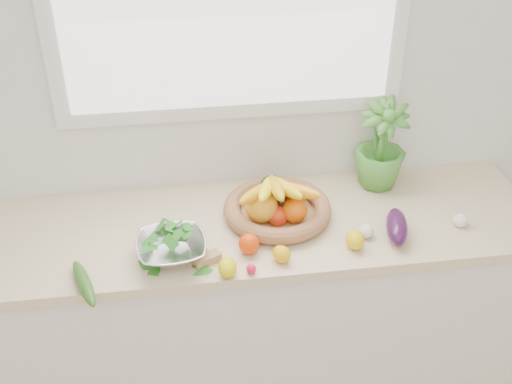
{
  "coord_description": "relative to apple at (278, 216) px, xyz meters",
  "views": [
    {
      "loc": [
        -0.22,
        0.05,
        2.33
      ],
      "look_at": [
        0.05,
        1.93,
        1.05
      ],
      "focal_mm": 45.0,
      "sensor_mm": 36.0,
      "label": 1
    }
  ],
  "objects": [
    {
      "name": "back_wall",
      "position": [
        -0.13,
        0.33,
        0.41
      ],
      "size": [
        4.5,
        0.02,
        2.7
      ],
      "primitive_type": "cube",
      "color": "white",
      "rests_on": "ground"
    },
    {
      "name": "counter_cabinet",
      "position": [
        -0.13,
        0.03,
        -0.51
      ],
      "size": [
        2.2,
        0.58,
        0.86
      ],
      "primitive_type": "cube",
      "color": "silver",
      "rests_on": "ground"
    },
    {
      "name": "countertop",
      "position": [
        -0.13,
        0.03,
        -0.06
      ],
      "size": [
        2.24,
        0.62,
        0.04
      ],
      "primitive_type": "cube",
      "color": "beige",
      "rests_on": "counter_cabinet"
    },
    {
      "name": "orange_loose",
      "position": [
        -0.13,
        -0.14,
        -0.0
      ],
      "size": [
        0.09,
        0.09,
        0.07
      ],
      "primitive_type": "sphere",
      "rotation": [
        0.0,
        0.0,
        0.21
      ],
      "color": "#DD3D06",
      "rests_on": "countertop"
    },
    {
      "name": "lemon_a",
      "position": [
        0.25,
        -0.17,
        -0.01
      ],
      "size": [
        0.07,
        0.08,
        0.06
      ],
      "primitive_type": "ellipsoid",
      "rotation": [
        0.0,
        0.0,
        0.05
      ],
      "color": "yellow",
      "rests_on": "countertop"
    },
    {
      "name": "lemon_b",
      "position": [
        -0.21,
        -0.25,
        -0.01
      ],
      "size": [
        0.07,
        0.08,
        0.06
      ],
      "primitive_type": "ellipsoid",
      "rotation": [
        0.0,
        0.0,
        -0.06
      ],
      "color": "yellow",
      "rests_on": "countertop"
    },
    {
      "name": "lemon_c",
      "position": [
        -0.02,
        -0.21,
        -0.01
      ],
      "size": [
        0.08,
        0.09,
        0.06
      ],
      "primitive_type": "ellipsoid",
      "rotation": [
        0.0,
        0.0,
        0.45
      ],
      "color": "#E7A80C",
      "rests_on": "countertop"
    },
    {
      "name": "apple",
      "position": [
        0.0,
        0.0,
        0.0
      ],
      "size": [
        0.09,
        0.09,
        0.08
      ],
      "primitive_type": "sphere",
      "rotation": [
        0.0,
        0.0,
        0.09
      ],
      "color": "red",
      "rests_on": "countertop"
    },
    {
      "name": "ginger",
      "position": [
        -0.28,
        -0.18,
        -0.02
      ],
      "size": [
        0.1,
        0.08,
        0.03
      ],
      "primitive_type": "cube",
      "rotation": [
        0.0,
        0.0,
        0.46
      ],
      "color": "tan",
      "rests_on": "countertop"
    },
    {
      "name": "garlic_a",
      "position": [
        0.67,
        -0.1,
        -0.02
      ],
      "size": [
        0.08,
        0.08,
        0.05
      ],
      "primitive_type": "ellipsoid",
      "rotation": [
        0.0,
        0.0,
        -0.4
      ],
      "color": "white",
      "rests_on": "countertop"
    },
    {
      "name": "garlic_b",
      "position": [
        0.06,
        0.05,
        -0.02
      ],
      "size": [
        0.05,
        0.05,
        0.04
      ],
      "primitive_type": "ellipsoid",
      "rotation": [
        0.0,
        0.0,
        -0.06
      ],
      "color": "white",
      "rests_on": "countertop"
    },
    {
      "name": "garlic_c",
      "position": [
        0.3,
        -0.11,
        -0.02
      ],
      "size": [
        0.07,
        0.07,
        0.05
      ],
      "primitive_type": "ellipsoid",
      "rotation": [
        0.0,
        0.0,
        0.37
      ],
      "color": "white",
      "rests_on": "countertop"
    },
    {
      "name": "eggplant",
      "position": [
        0.41,
        -0.12,
        0.0
      ],
      "size": [
        0.12,
        0.22,
        0.08
      ],
      "primitive_type": "ellipsoid",
      "rotation": [
        0.0,
        0.0,
        -0.24
      ],
      "color": "#330F38",
      "rests_on": "countertop"
    },
    {
      "name": "cucumber",
      "position": [
        -0.68,
        -0.25,
        -0.02
      ],
      "size": [
        0.12,
        0.25,
        0.04
      ],
      "primitive_type": "ellipsoid",
      "rotation": [
        0.0,
        0.0,
        0.33
      ],
      "color": "#285318",
      "rests_on": "countertop"
    },
    {
      "name": "radish",
      "position": [
        -0.13,
        -0.25,
        -0.02
      ],
      "size": [
        0.04,
        0.04,
        0.03
      ],
      "primitive_type": "sphere",
      "rotation": [
        0.0,
        0.0,
        0.23
      ],
      "color": "red",
      "rests_on": "countertop"
    },
    {
      "name": "potted_herb",
      "position": [
        0.44,
        0.21,
        0.15
      ],
      "size": [
        0.22,
        0.22,
        0.36
      ],
      "primitive_type": "imported",
      "rotation": [
        0.0,
        0.0,
        -0.1
      ],
      "color": "#499335",
      "rests_on": "countertop"
    },
    {
      "name": "fruit_basket",
      "position": [
        0.0,
        0.05,
        0.02
      ],
      "size": [
        0.41,
        0.41,
        0.2
      ],
      "color": "tan",
      "rests_on": "countertop"
    },
    {
      "name": "colander_with_spinach",
      "position": [
        -0.39,
        -0.15,
        0.02
      ],
      "size": [
        0.26,
        0.26,
        0.12
      ],
      "color": "silver",
      "rests_on": "countertop"
    }
  ]
}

